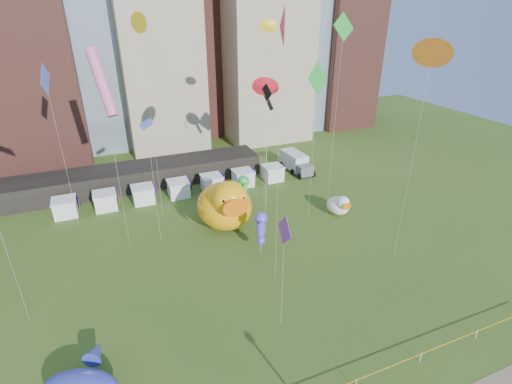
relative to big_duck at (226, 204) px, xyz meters
name	(u,v)px	position (x,y,z in m)	size (l,w,h in m)	color
skyline	(145,28)	(-2.29, 36.08, 18.20)	(101.00, 23.00, 68.00)	brown
pavilion	(137,176)	(-8.54, 17.01, -1.64)	(38.00, 6.00, 3.20)	black
vendor_tents	(179,189)	(-3.53, 11.01, -2.14)	(33.24, 2.80, 2.40)	white
big_duck	(226,204)	(0.00, 0.00, 0.00)	(6.97, 9.26, 7.06)	#FFA30D
small_duck	(339,205)	(14.85, -2.52, -1.88)	(2.94, 3.89, 2.97)	white
seahorse_green	(243,189)	(2.10, -0.69, 1.99)	(1.59, 1.91, 6.99)	silver
seahorse_purple	(261,226)	(1.76, -6.92, 0.36)	(1.73, 1.95, 5.27)	silver
box_truck	(296,162)	(16.64, 13.06, -1.71)	(3.15, 7.14, 2.98)	silver
kite_0	(265,87)	(6.84, 3.92, 12.87)	(1.99, 1.52, 17.26)	silver
kite_2	(267,99)	(7.59, 4.90, 11.11)	(1.80, 0.70, 15.88)	silver
kite_3	(343,32)	(12.56, -3.15, 19.26)	(2.85, 0.48, 24.47)	silver
kite_4	(140,23)	(-6.83, 5.77, 20.12)	(1.10, 2.05, 24.48)	silver
kite_5	(46,81)	(-17.10, 8.01, 14.46)	(0.80, 3.33, 19.65)	silver
kite_6	(433,53)	(15.20, -13.04, 18.08)	(1.15, 2.42, 22.59)	silver
kite_7	(284,231)	(-0.84, -17.30, 6.22)	(0.33, 2.81, 10.97)	silver
kite_8	(282,27)	(1.45, -11.26, 20.36)	(1.68, 2.76, 25.08)	silver
kite_9	(102,83)	(-11.67, -0.11, 15.30)	(2.30, 3.83, 21.68)	silver
kite_10	(267,96)	(5.98, 1.44, 12.27)	(0.44, 1.91, 17.04)	silver
kite_11	(318,80)	(10.56, -2.03, 14.35)	(3.48, 1.66, 19.69)	silver
kite_12	(268,27)	(7.09, 3.71, 19.54)	(1.41, 0.60, 23.68)	silver
kite_13	(146,125)	(-8.11, 0.20, 10.71)	(1.55, 2.11, 14.43)	silver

